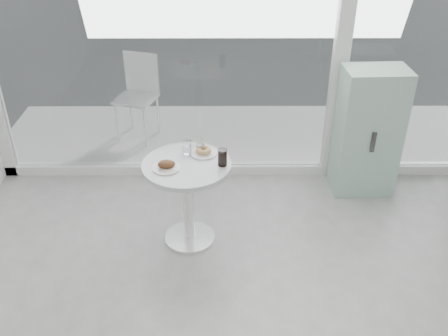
{
  "coord_description": "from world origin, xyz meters",
  "views": [
    {
      "loc": [
        -0.21,
        -1.52,
        2.82
      ],
      "look_at": [
        -0.2,
        1.7,
        0.85
      ],
      "focal_mm": 40.0,
      "sensor_mm": 36.0,
      "label": 1
    }
  ],
  "objects_px": {
    "patio_chair": "(138,91)",
    "water_tumbler_b": "(200,146)",
    "plate_donut": "(204,152)",
    "cola_glass": "(222,158)",
    "water_tumbler_a": "(187,148)",
    "main_table": "(188,186)",
    "mint_cabinet": "(368,132)",
    "plate_fritter": "(167,166)"
  },
  "relations": [
    {
      "from": "cola_glass",
      "to": "main_table",
      "type": "bearing_deg",
      "value": 175.26
    },
    {
      "from": "main_table",
      "to": "water_tumbler_a",
      "type": "relative_size",
      "value": 6.29
    },
    {
      "from": "patio_chair",
      "to": "water_tumbler_b",
      "type": "bearing_deg",
      "value": -47.84
    },
    {
      "from": "mint_cabinet",
      "to": "plate_fritter",
      "type": "height_order",
      "value": "mint_cabinet"
    },
    {
      "from": "patio_chair",
      "to": "plate_fritter",
      "type": "height_order",
      "value": "patio_chair"
    },
    {
      "from": "patio_chair",
      "to": "water_tumbler_b",
      "type": "distance_m",
      "value": 1.89
    },
    {
      "from": "plate_fritter",
      "to": "water_tumbler_b",
      "type": "relative_size",
      "value": 2.09
    },
    {
      "from": "water_tumbler_a",
      "to": "water_tumbler_b",
      "type": "relative_size",
      "value": 1.15
    },
    {
      "from": "main_table",
      "to": "water_tumbler_a",
      "type": "bearing_deg",
      "value": 91.69
    },
    {
      "from": "water_tumbler_a",
      "to": "cola_glass",
      "type": "height_order",
      "value": "cola_glass"
    },
    {
      "from": "main_table",
      "to": "patio_chair",
      "type": "relative_size",
      "value": 0.8
    },
    {
      "from": "plate_donut",
      "to": "cola_glass",
      "type": "xyz_separation_m",
      "value": [
        0.16,
        -0.18,
        0.05
      ]
    },
    {
      "from": "plate_fritter",
      "to": "plate_donut",
      "type": "bearing_deg",
      "value": 39.45
    },
    {
      "from": "plate_donut",
      "to": "cola_glass",
      "type": "distance_m",
      "value": 0.24
    },
    {
      "from": "plate_fritter",
      "to": "cola_glass",
      "type": "relative_size",
      "value": 1.56
    },
    {
      "from": "mint_cabinet",
      "to": "cola_glass",
      "type": "xyz_separation_m",
      "value": [
        -1.39,
        -0.84,
        0.21
      ]
    },
    {
      "from": "mint_cabinet",
      "to": "plate_donut",
      "type": "height_order",
      "value": "mint_cabinet"
    },
    {
      "from": "main_table",
      "to": "water_tumbler_a",
      "type": "xyz_separation_m",
      "value": [
        -0.0,
        0.16,
        0.27
      ]
    },
    {
      "from": "main_table",
      "to": "plate_fritter",
      "type": "distance_m",
      "value": 0.3
    },
    {
      "from": "plate_fritter",
      "to": "main_table",
      "type": "bearing_deg",
      "value": 26.44
    },
    {
      "from": "cola_glass",
      "to": "plate_donut",
      "type": "bearing_deg",
      "value": 130.61
    },
    {
      "from": "mint_cabinet",
      "to": "patio_chair",
      "type": "height_order",
      "value": "mint_cabinet"
    },
    {
      "from": "water_tumbler_b",
      "to": "cola_glass",
      "type": "bearing_deg",
      "value": -50.99
    },
    {
      "from": "water_tumbler_a",
      "to": "water_tumbler_b",
      "type": "distance_m",
      "value": 0.12
    },
    {
      "from": "main_table",
      "to": "patio_chair",
      "type": "bearing_deg",
      "value": 109.4
    },
    {
      "from": "plate_fritter",
      "to": "water_tumbler_b",
      "type": "distance_m",
      "value": 0.38
    },
    {
      "from": "main_table",
      "to": "plate_donut",
      "type": "bearing_deg",
      "value": 49.9
    },
    {
      "from": "cola_glass",
      "to": "water_tumbler_b",
      "type": "bearing_deg",
      "value": 129.01
    },
    {
      "from": "water_tumbler_b",
      "to": "main_table",
      "type": "bearing_deg",
      "value": -116.69
    },
    {
      "from": "patio_chair",
      "to": "main_table",
      "type": "bearing_deg",
      "value": -52.89
    },
    {
      "from": "mint_cabinet",
      "to": "main_table",
      "type": "bearing_deg",
      "value": -156.73
    },
    {
      "from": "plate_fritter",
      "to": "plate_donut",
      "type": "xyz_separation_m",
      "value": [
        0.28,
        0.23,
        -0.01
      ]
    },
    {
      "from": "plate_donut",
      "to": "cola_glass",
      "type": "bearing_deg",
      "value": -49.39
    },
    {
      "from": "water_tumbler_a",
      "to": "main_table",
      "type": "bearing_deg",
      "value": -88.31
    },
    {
      "from": "main_table",
      "to": "cola_glass",
      "type": "height_order",
      "value": "cola_glass"
    },
    {
      "from": "water_tumbler_b",
      "to": "plate_fritter",
      "type": "bearing_deg",
      "value": -132.06
    },
    {
      "from": "main_table",
      "to": "water_tumbler_b",
      "type": "bearing_deg",
      "value": 63.31
    },
    {
      "from": "water_tumbler_a",
      "to": "plate_donut",
      "type": "bearing_deg",
      "value": -2.64
    },
    {
      "from": "water_tumbler_a",
      "to": "water_tumbler_b",
      "type": "height_order",
      "value": "water_tumbler_a"
    },
    {
      "from": "patio_chair",
      "to": "cola_glass",
      "type": "bearing_deg",
      "value": -45.89
    },
    {
      "from": "water_tumbler_b",
      "to": "cola_glass",
      "type": "xyz_separation_m",
      "value": [
        0.19,
        -0.23,
        0.02
      ]
    },
    {
      "from": "patio_chair",
      "to": "plate_fritter",
      "type": "bearing_deg",
      "value": -57.48
    }
  ]
}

